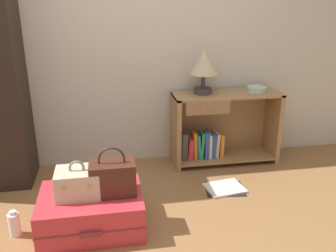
% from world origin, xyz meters
% --- Properties ---
extents(back_wall, '(6.40, 0.10, 2.60)m').
position_xyz_m(back_wall, '(0.00, 1.50, 1.30)').
color(back_wall, beige).
rests_on(back_wall, ground_plane).
extents(bookshelf, '(1.01, 0.36, 0.69)m').
position_xyz_m(bookshelf, '(0.90, 1.27, 0.34)').
color(bookshelf, '#A37A51').
rests_on(bookshelf, ground_plane).
extents(table_lamp, '(0.26, 0.26, 0.41)m').
position_xyz_m(table_lamp, '(0.72, 1.28, 0.96)').
color(table_lamp, '#3D3838').
rests_on(table_lamp, bookshelf).
extents(bowl, '(0.18, 0.18, 0.05)m').
position_xyz_m(bowl, '(1.24, 1.26, 0.72)').
color(bowl, silver).
rests_on(bowl, bookshelf).
extents(suitcase_large, '(0.71, 0.55, 0.27)m').
position_xyz_m(suitcase_large, '(-0.32, 0.35, 0.13)').
color(suitcase_large, '#D1333D').
rests_on(suitcase_large, ground_plane).
extents(train_case, '(0.29, 0.24, 0.26)m').
position_xyz_m(train_case, '(-0.39, 0.35, 0.36)').
color(train_case, beige).
rests_on(train_case, suitcase_large).
extents(handbag, '(0.31, 0.20, 0.34)m').
position_xyz_m(handbag, '(-0.16, 0.34, 0.39)').
color(handbag, '#472319').
rests_on(handbag, suitcase_large).
extents(bottle, '(0.08, 0.08, 0.19)m').
position_xyz_m(bottle, '(-0.84, 0.35, 0.09)').
color(bottle, white).
rests_on(bottle, ground_plane).
extents(open_book_on_floor, '(0.36, 0.30, 0.02)m').
position_xyz_m(open_book_on_floor, '(0.78, 0.70, 0.01)').
color(open_book_on_floor, white).
rests_on(open_book_on_floor, ground_plane).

